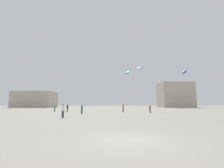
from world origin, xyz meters
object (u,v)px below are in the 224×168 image
Objects in this scene: person_in_teal at (82,109)px; building_left_hall at (35,100)px; kite_cyan_diamond at (127,73)px; kite_cobalt_diamond at (185,72)px; kite_violet_delta at (140,68)px; person_in_green at (55,108)px; person_in_red at (150,108)px; person_in_white at (63,110)px; building_centre_hall at (175,95)px; person_in_orange at (123,107)px; person_in_black at (67,108)px.

person_in_teal is 62.89m from building_left_hall.
person_in_teal is 0.19× the size of kite_cyan_diamond.
kite_violet_delta is at bearing 94.12° from kite_cobalt_diamond.
kite_cobalt_diamond reaches higher than person_in_green.
kite_cyan_diamond reaches higher than person_in_teal.
person_in_teal is at bearing -135.75° from kite_cyan_diamond.
kite_cobalt_diamond is at bearing 118.05° from person_in_green.
person_in_white is at bearing -74.61° from person_in_red.
person_in_teal is 65.49m from building_centre_hall.
person_in_orange reaches higher than person_in_red.
building_centre_hall reaches higher than kite_violet_delta.
person_in_green is 0.10× the size of building_centre_hall.
person_in_black is 0.16× the size of kite_violet_delta.
building_left_hall is (-24.12, 45.39, 3.14)m from person_in_green.
person_in_black is 0.09× the size of building_left_hall.
person_in_green is (-15.86, 2.02, -0.13)m from person_in_orange.
person_in_teal is at bearing 105.14° from person_in_green.
kite_cobalt_diamond is 0.33× the size of building_centre_hall.
person_in_teal is 7.51m from person_in_white.
kite_violet_delta is (18.20, 4.85, 10.62)m from person_in_black.
person_in_orange is 0.09× the size of building_left_hall.
person_in_green is at bearing 143.52° from kite_cobalt_diamond.
person_in_orange is 13.34m from kite_violet_delta.
kite_violet_delta is at bearing -124.60° from building_centre_hall.
building_centre_hall reaches higher than person_in_black.
person_in_orange is at bearing -118.05° from kite_cyan_diamond.
kite_violet_delta is (13.74, 12.86, 10.65)m from person_in_teal.
person_in_orange reaches higher than person_in_green.
kite_cyan_diamond reaches higher than building_left_hall.
kite_cyan_diamond is 18.62m from kite_cobalt_diamond.
person_in_green is at bearing -161.40° from person_in_teal.
building_left_hall is at bearing -171.71° from person_in_teal.
person_in_white is (3.00, -15.37, 0.06)m from person_in_black.
person_in_orange is at bearing -125.72° from building_centre_hall.
person_in_white is at bearing -123.54° from kite_cyan_diamond.
kite_cobalt_diamond is at bearing 40.18° from person_in_teal.
kite_cobalt_diamond reaches higher than person_in_white.
kite_cyan_diamond reaches higher than person_in_red.
person_in_white is 1.15× the size of person_in_red.
person_in_red is at bearing -48.79° from building_left_hall.
building_left_hall is (-30.25, 61.59, 2.99)m from person_in_white.
kite_violet_delta reaches higher than kite_cyan_diamond.
kite_cobalt_diamond is at bearing -18.23° from person_in_black.
kite_cobalt_diamond reaches higher than person_in_black.
person_in_teal is 0.11× the size of building_centre_hall.
kite_cyan_diamond reaches higher than kite_cobalt_diamond.
person_in_teal is 11.65m from person_in_green.
person_in_orange is 15.99m from person_in_green.
building_centre_hall is (44.75, 43.34, 5.37)m from person_in_black.
person_in_orange is 0.99× the size of person_in_white.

